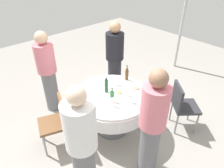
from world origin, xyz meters
TOP-DOWN VIEW (x-y plane):
  - ground_plane at (0.00, 0.00)m, footprint 10.00×10.00m
  - dining_table at (0.00, 0.00)m, footprint 1.23×1.23m
  - bottle_brown_west at (-0.48, -0.15)m, footprint 0.06×0.06m
  - bottle_green_near at (0.13, 0.14)m, footprint 0.06×0.06m
  - bottle_dark_green_east at (0.02, -0.11)m, footprint 0.06×0.06m
  - wine_glass_mid at (0.20, 0.23)m, footprint 0.07×0.07m
  - wine_glass_outer at (0.40, -0.19)m, footprint 0.06×0.06m
  - wine_glass_inner at (-0.22, -0.17)m, footprint 0.08×0.08m
  - wine_glass_far at (-0.06, 0.34)m, footprint 0.06×0.06m
  - plate_left at (-0.09, 0.07)m, footprint 0.22×0.22m
  - plate_north at (-0.16, -0.36)m, footprint 0.23×0.23m
  - plate_rear at (-0.38, 0.18)m, footprint 0.22×0.22m
  - plate_right at (0.21, -0.28)m, footprint 0.20×0.20m
  - spoon_near at (0.30, 0.10)m, footprint 0.14×0.13m
  - fork_east at (0.37, 0.29)m, footprint 0.18×0.02m
  - spoon_mid at (-0.19, 0.42)m, footprint 0.18×0.04m
  - person_west at (-0.66, -0.65)m, footprint 0.34×0.34m
  - person_near at (0.48, -1.20)m, footprint 0.34×0.34m
  - person_east at (0.15, 0.91)m, footprint 0.34×0.34m
  - person_mid at (1.03, 0.66)m, footprint 0.34×0.34m
  - chair_inner at (-0.89, 0.75)m, footprint 0.56×0.56m
  - chair_far at (0.85, -0.30)m, footprint 0.51×0.51m
  - tent_pole_main at (-2.82, -0.59)m, footprint 0.07×0.07m

SIDE VIEW (x-z plane):
  - ground_plane at x=0.00m, z-range 0.00..0.00m
  - chair_inner at x=-0.89m, z-range 0.08..0.95m
  - chair_far at x=0.85m, z-range 0.08..0.95m
  - dining_table at x=0.00m, z-range 0.22..0.96m
  - spoon_near at x=0.30m, z-range 0.74..0.74m
  - fork_east at x=0.37m, z-range 0.74..0.74m
  - spoon_mid at x=-0.19m, z-range 0.74..0.74m
  - plate_north at x=-0.16m, z-range 0.74..0.76m
  - plate_right at x=0.21m, z-range 0.74..0.76m
  - plate_left at x=-0.09m, z-range 0.73..0.77m
  - plate_rear at x=-0.38m, z-range 0.73..0.77m
  - person_near at x=0.48m, z-range 0.04..1.61m
  - wine_glass_mid at x=0.20m, z-range 0.77..0.90m
  - wine_glass_far at x=-0.06m, z-range 0.77..0.92m
  - person_east at x=0.15m, z-range 0.04..1.66m
  - wine_glass_outer at x=0.40m, z-range 0.77..0.93m
  - person_west at x=-0.66m, z-range 0.04..1.66m
  - bottle_green_near at x=0.13m, z-range 0.73..0.97m
  - wine_glass_inner at x=-0.22m, z-range 0.78..0.93m
  - bottle_brown_west at x=-0.48m, z-range 0.73..1.01m
  - person_mid at x=1.03m, z-range 0.04..1.71m
  - bottle_dark_green_east at x=0.02m, z-range 0.73..1.03m
  - tent_pole_main at x=-2.82m, z-range 0.00..2.37m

